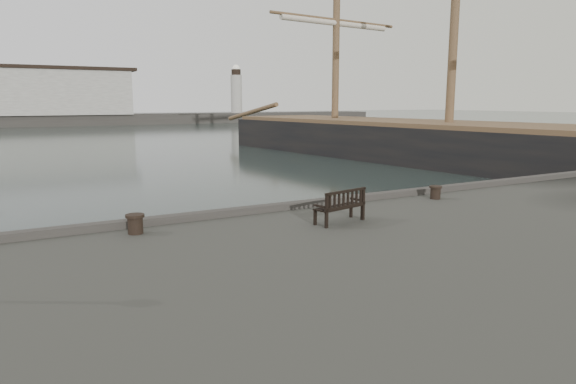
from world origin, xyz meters
name	(u,v)px	position (x,y,z in m)	size (l,w,h in m)	color
ground	(293,262)	(0.00, 0.00, 0.00)	(400.00, 400.00, 0.00)	black
breakwater	(15,102)	(-4.56, 92.00, 4.30)	(140.00, 9.50, 12.20)	#383530
bench	(340,212)	(0.09, -2.12, 1.81)	(1.44, 0.75, 0.79)	black
bollard_left	(135,224)	(-4.45, -0.81, 1.78)	(0.41, 0.41, 0.43)	black
bollard_right	(435,192)	(4.32, -0.99, 1.76)	(0.37, 0.37, 0.39)	black
tall_ship_main	(447,152)	(21.36, 14.93, 0.83)	(14.39, 45.04, 33.20)	black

